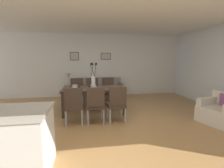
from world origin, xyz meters
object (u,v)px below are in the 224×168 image
Objects in this scene: dining_chair_far_left at (95,103)px; sofa at (97,91)px; bowl_near_right at (75,86)px; dining_chair_mid_right at (108,89)px; dining_chair_near_right at (77,90)px; bowl_far_right at (93,85)px; framed_picture_left at (74,56)px; dining_table at (94,90)px; framed_picture_center at (106,56)px; table_lamp at (68,77)px; dining_chair_near_left at (74,104)px; bowl_near_left at (74,88)px; side_table at (69,93)px; bowl_far_left at (94,88)px; dining_chair_mid_left at (117,102)px; armchair at (221,112)px; dining_chair_far_right at (93,90)px; centerpiece_vase at (93,78)px.

sofa is (0.23, 2.60, -0.23)m from dining_chair_far_left.
dining_chair_far_left reaches higher than bowl_near_right.
dining_chair_near_right is at bearing -179.40° from dining_chair_mid_right.
dining_chair_far_left is 5.41× the size of bowl_far_right.
dining_chair_near_right is at bearing -85.19° from framed_picture_left.
framed_picture_center reaches higher than dining_table.
framed_picture_left reaches higher than sofa.
table_lamp reaches higher than dining_chair_mid_right.
dining_chair_near_left reaches higher than bowl_near_left.
framed_picture_left is at bearing 107.83° from bowl_far_right.
bowl_near_left is (-0.54, -0.21, 0.12)m from dining_table.
bowl_far_left is at bearing -65.87° from side_table.
framed_picture_left is at bearing 110.88° from dining_chair_mid_left.
bowl_near_right is at bearing 90.00° from bowl_near_left.
dining_chair_near_left is at bearing 172.42° from armchair.
dining_chair_near_left is at bearing -107.16° from dining_chair_far_right.
armchair is at bearing -35.77° from dining_chair_far_right.
dining_chair_far_left is 5.41× the size of bowl_near_right.
side_table is 1.51m from framed_picture_left.
dining_chair_mid_right is at bearing -48.04° from framed_picture_left.
dining_chair_mid_right is at bearing 62.78° from bowl_far_left.
table_lamp reaches higher than dining_chair_near_left.
side_table is at bearing 118.21° from dining_chair_mid_left.
bowl_near_left is at bearing -142.70° from bowl_far_right.
bowl_near_right reaches higher than sofa.
dining_chair_near_left is at bearing -82.28° from table_lamp.
dining_table is 0.88m from dining_chair_far_left.
bowl_near_left is at bearing -159.06° from centerpiece_vase.
side_table is at bearing 114.13° from bowl_far_left.
dining_chair_near_right is 1.00× the size of dining_chair_mid_left.
dining_chair_mid_left is 0.93× the size of armchair.
centerpiece_vase reaches higher than dining_chair_far_left.
dining_chair_far_left is 1.00× the size of dining_chair_mid_right.
bowl_far_left is at bearing -96.63° from sofa.
framed_picture_left is at bearing 63.30° from side_table.
bowl_far_left is (0.54, 0.00, 0.00)m from bowl_near_left.
dining_table is 2.52m from framed_picture_left.
bowl_far_right is 0.33× the size of table_lamp.
bowl_far_right is 0.08× the size of sofa.
bowl_far_left is 2.21m from side_table.
dining_table is 1.01m from dining_chair_near_left.
bowl_near_left and bowl_near_right have the same top height.
armchair is (3.09, -0.46, -0.23)m from dining_chair_far_left.
centerpiece_vase is at bearing -97.38° from sofa.
dining_chair_near_left is 1.06m from dining_chair_mid_left.
centerpiece_vase is (0.00, 0.87, 0.51)m from dining_chair_far_left.
centerpiece_vase is at bearing -122.42° from dining_chair_mid_right.
centerpiece_vase is 4.32× the size of bowl_far_left.
bowl_near_right is 1.59m from table_lamp.
centerpiece_vase is 0.63m from bowl_near_left.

